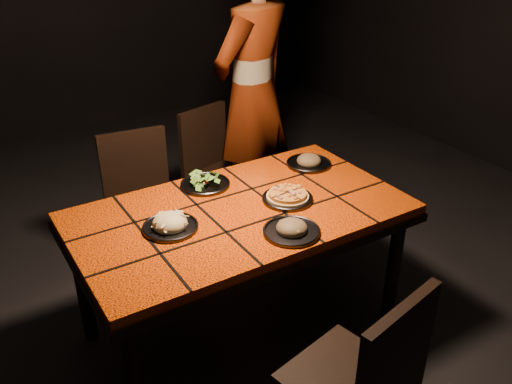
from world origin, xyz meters
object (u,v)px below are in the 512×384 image
diner (253,95)px  plate_pizza (288,197)px  dining_table (240,223)px  plate_pasta (170,225)px  chair_far_left (141,196)px  chair_near (367,377)px  chair_far_right (214,163)px

diner → plate_pizza: (-0.40, -0.97, -0.19)m
dining_table → plate_pizza: size_ratio=6.35×
plate_pizza → plate_pasta: bearing=174.4°
dining_table → chair_far_left: bearing=104.7°
chair_near → plate_pasta: chair_near is taller
chair_far_left → chair_far_right: bearing=26.2°
chair_far_right → chair_near: bearing=-116.8°
chair_near → chair_far_right: bearing=-114.0°
dining_table → diner: (0.64, 0.93, 0.29)m
plate_pizza → diner: bearing=67.8°
chair_far_right → diner: diner is taller
plate_pizza → chair_near: bearing=-107.0°
dining_table → chair_near: size_ratio=1.78×
chair_far_left → plate_pasta: (-0.15, -0.80, 0.26)m
chair_near → chair_far_right: (0.42, 2.00, -0.02)m
chair_near → plate_pasta: 1.07m
diner → plate_pasta: 1.37m
dining_table → plate_pizza: plate_pizza is taller
chair_near → chair_far_left: bearing=-96.3°
chair_far_left → plate_pizza: bearing=-54.8°
dining_table → chair_near: bearing=-92.1°
dining_table → plate_pasta: 0.37m
chair_far_right → plate_pasta: size_ratio=3.40×
chair_near → plate_pasta: size_ratio=3.56×
diner → chair_far_left: bearing=-16.8°
dining_table → diner: size_ratio=0.84×
plate_pizza → dining_table: bearing=169.1°
chair_near → chair_far_left: 1.80m
dining_table → chair_far_left: 0.86m
diner → dining_table: bearing=31.0°
chair_far_right → plate_pizza: 1.11m
diner → chair_near: bearing=46.1°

